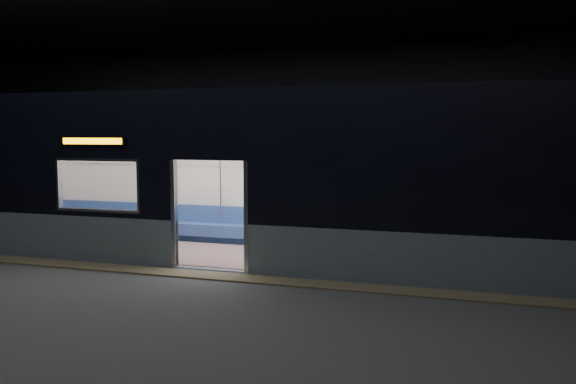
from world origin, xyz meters
The scene contains 7 objects.
station_floor centered at (0.00, 0.00, -0.01)m, with size 24.00×14.00×0.01m, color #47494C.
station_envelope centered at (0.00, 0.00, 3.66)m, with size 24.00×14.00×5.00m.
tactile_strip centered at (0.00, 0.55, 0.01)m, with size 22.80×0.50×0.03m, color #8C7F59.
metro_car centered at (0.00, 2.54, 1.85)m, with size 18.00×3.04×3.35m.
passenger centered at (2.68, 3.55, 0.83)m, with size 0.47×0.76×1.44m.
handbag centered at (2.64, 3.30, 0.70)m, with size 0.30×0.26×0.15m, color black.
transit_map centered at (3.09, 3.85, 1.44)m, with size 0.89×0.03×0.58m, color white.
Camera 1 is at (4.85, -9.12, 2.55)m, focal length 38.00 mm.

